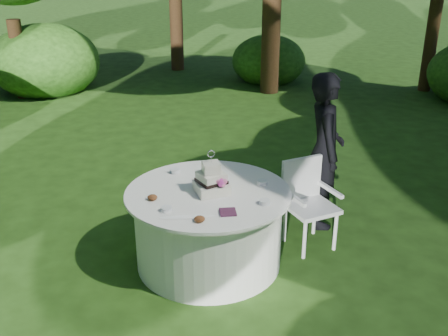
{
  "coord_description": "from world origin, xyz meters",
  "views": [
    {
      "loc": [
        -0.33,
        -4.42,
        2.86
      ],
      "look_at": [
        0.15,
        0.0,
        1.0
      ],
      "focal_mm": 42.0,
      "sensor_mm": 36.0,
      "label": 1
    }
  ],
  "objects_px": {
    "table": "(209,227)",
    "chair": "(307,197)",
    "guest": "(324,151)",
    "cake": "(212,181)",
    "napkins": "(228,212)"
  },
  "relations": [
    {
      "from": "cake",
      "to": "chair",
      "type": "xyz_separation_m",
      "value": [
        1.0,
        0.31,
        -0.36
      ]
    },
    {
      "from": "guest",
      "to": "table",
      "type": "xyz_separation_m",
      "value": [
        -1.31,
        -0.7,
        -0.47
      ]
    },
    {
      "from": "napkins",
      "to": "guest",
      "type": "bearing_deg",
      "value": 44.39
    },
    {
      "from": "guest",
      "to": "chair",
      "type": "relative_size",
      "value": 1.88
    },
    {
      "from": "table",
      "to": "cake",
      "type": "distance_m",
      "value": 0.5
    },
    {
      "from": "guest",
      "to": "chair",
      "type": "xyz_separation_m",
      "value": [
        -0.28,
        -0.42,
        -0.34
      ]
    },
    {
      "from": "napkins",
      "to": "chair",
      "type": "distance_m",
      "value": 1.19
    },
    {
      "from": "table",
      "to": "cake",
      "type": "height_order",
      "value": "cake"
    },
    {
      "from": "table",
      "to": "cake",
      "type": "bearing_deg",
      "value": -37.1
    },
    {
      "from": "napkins",
      "to": "table",
      "type": "distance_m",
      "value": 0.61
    },
    {
      "from": "guest",
      "to": "cake",
      "type": "bearing_deg",
      "value": 125.54
    },
    {
      "from": "napkins",
      "to": "guest",
      "type": "relative_size",
      "value": 0.08
    },
    {
      "from": "guest",
      "to": "table",
      "type": "height_order",
      "value": "guest"
    },
    {
      "from": "table",
      "to": "chair",
      "type": "bearing_deg",
      "value": 15.29
    },
    {
      "from": "napkins",
      "to": "chair",
      "type": "relative_size",
      "value": 0.15
    }
  ]
}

